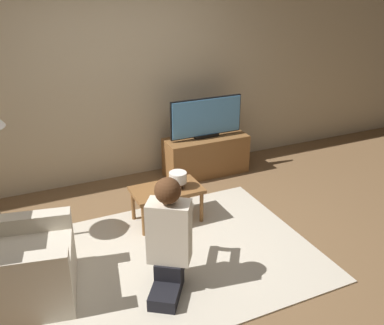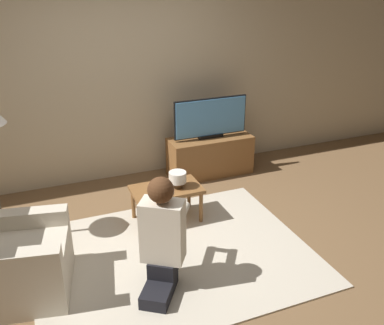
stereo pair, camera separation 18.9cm
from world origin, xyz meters
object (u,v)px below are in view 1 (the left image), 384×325
at_px(coffee_table, 167,193).
at_px(armchair, 19,266).
at_px(person_kneeling, 169,234).
at_px(table_lamp, 178,178).
at_px(tv, 206,118).

height_order(coffee_table, armchair, armchair).
bearing_deg(person_kneeling, table_lamp, -82.84).
relative_size(coffee_table, table_lamp, 3.95).
distance_m(tv, table_lamp, 1.25).
relative_size(armchair, table_lamp, 5.07).
relative_size(tv, person_kneeling, 0.97).
bearing_deg(tv, armchair, -147.74).
relative_size(coffee_table, armchair, 0.78).
bearing_deg(table_lamp, armchair, -160.46).
bearing_deg(coffee_table, armchair, -158.08).
relative_size(tv, armchair, 1.05).
height_order(coffee_table, person_kneeling, person_kneeling).
bearing_deg(tv, table_lamp, -130.02).
height_order(armchair, person_kneeling, person_kneeling).
relative_size(person_kneeling, table_lamp, 5.51).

